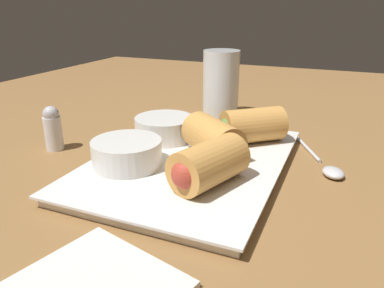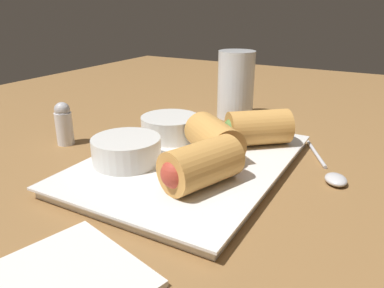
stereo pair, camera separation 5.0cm
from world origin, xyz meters
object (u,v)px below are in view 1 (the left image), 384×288
at_px(spoon, 327,167).
at_px(drinking_glass, 221,84).
at_px(salt_shaker, 53,128).
at_px(dipping_bowl_far, 127,152).
at_px(serving_plate, 192,163).
at_px(dipping_bowl_near, 164,127).

xyz_separation_m(spoon, drinking_glass, (0.19, 0.21, 0.06)).
bearing_deg(salt_shaker, dipping_bowl_far, -103.70).
xyz_separation_m(serving_plate, spoon, (0.06, -0.16, -0.00)).
distance_m(dipping_bowl_far, spoon, 0.26).
relative_size(serving_plate, dipping_bowl_far, 3.73).
bearing_deg(salt_shaker, drinking_glass, -32.56).
distance_m(spoon, salt_shaker, 0.39).
bearing_deg(spoon, salt_shaker, 101.71).
relative_size(serving_plate, spoon, 2.23).
distance_m(dipping_bowl_near, salt_shaker, 0.16).
bearing_deg(dipping_bowl_near, serving_plate, -128.45).
height_order(dipping_bowl_far, salt_shaker, salt_shaker).
xyz_separation_m(serving_plate, dipping_bowl_near, (0.05, 0.07, 0.03)).
bearing_deg(serving_plate, salt_shaker, 94.11).
relative_size(dipping_bowl_near, drinking_glass, 0.70).
bearing_deg(dipping_bowl_far, dipping_bowl_near, 0.93).
distance_m(serving_plate, drinking_glass, 0.26).
bearing_deg(spoon, dipping_bowl_far, 116.61).
relative_size(serving_plate, dipping_bowl_near, 3.73).
xyz_separation_m(drinking_glass, salt_shaker, (-0.26, 0.17, -0.03)).
distance_m(serving_plate, spoon, 0.18).
relative_size(serving_plate, salt_shaker, 4.87).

